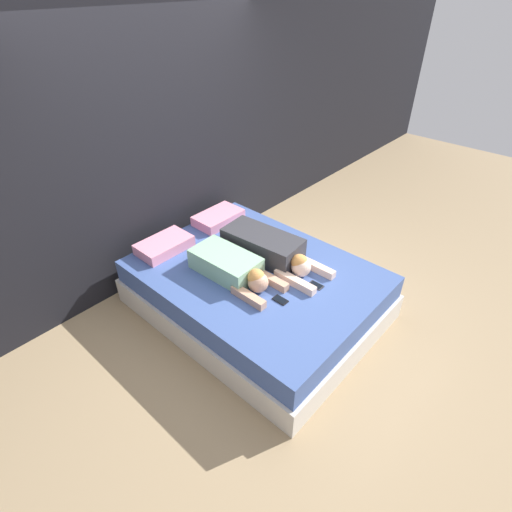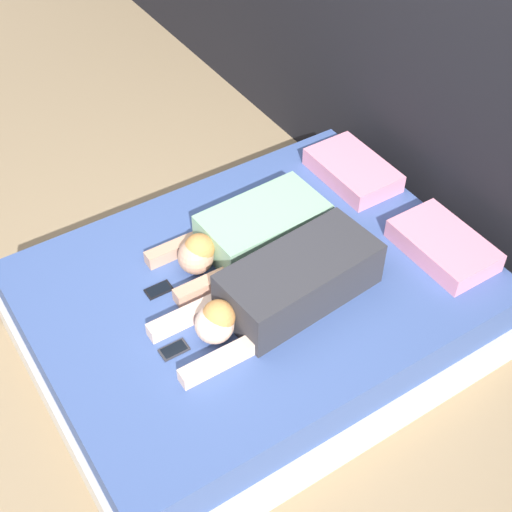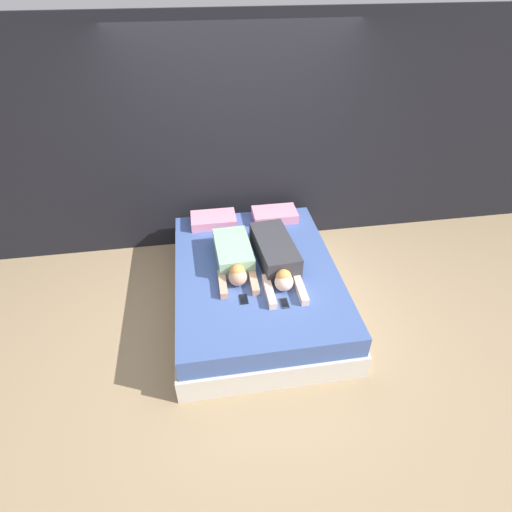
% 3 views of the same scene
% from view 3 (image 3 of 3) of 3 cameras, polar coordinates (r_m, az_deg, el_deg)
% --- Properties ---
extents(ground_plane, '(12.00, 12.00, 0.00)m').
position_cam_3_polar(ground_plane, '(4.34, 0.00, -6.58)').
color(ground_plane, '#9E8460').
extents(wall_back, '(12.00, 0.06, 2.60)m').
position_cam_3_polar(wall_back, '(4.67, -2.48, 15.96)').
color(wall_back, black).
rests_on(wall_back, ground_plane).
extents(bed, '(1.67, 2.20, 0.48)m').
position_cam_3_polar(bed, '(4.18, 0.00, -4.27)').
color(bed, beige).
rests_on(bed, ground_plane).
extents(pillow_head_left, '(0.51, 0.32, 0.11)m').
position_cam_3_polar(pillow_head_left, '(4.67, -6.09, 5.17)').
color(pillow_head_left, pink).
rests_on(pillow_head_left, bed).
extents(pillow_head_right, '(0.51, 0.32, 0.11)m').
position_cam_3_polar(pillow_head_right, '(4.75, 2.68, 5.93)').
color(pillow_head_right, pink).
rests_on(pillow_head_right, bed).
extents(person_left, '(0.37, 0.90, 0.20)m').
position_cam_3_polar(person_left, '(4.01, -3.14, -0.15)').
color(person_left, '#8CBF99').
rests_on(person_left, bed).
extents(person_right, '(0.41, 1.10, 0.24)m').
position_cam_3_polar(person_right, '(4.00, 2.89, 0.07)').
color(person_right, '#333338').
rests_on(person_right, bed).
extents(cell_phone_left, '(0.07, 0.13, 0.01)m').
position_cam_3_polar(cell_phone_left, '(3.68, -1.76, -6.18)').
color(cell_phone_left, black).
rests_on(cell_phone_left, bed).
extents(cell_phone_right, '(0.07, 0.13, 0.01)m').
position_cam_3_polar(cell_phone_right, '(3.65, 4.07, -6.73)').
color(cell_phone_right, '#2D2D33').
rests_on(cell_phone_right, bed).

